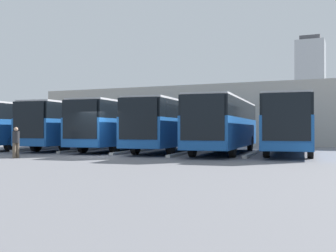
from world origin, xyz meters
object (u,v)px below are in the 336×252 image
(bus_3, at_px, (123,124))
(bus_5, at_px, (31,125))
(bus_0, at_px, (290,123))
(bus_4, at_px, (79,125))
(bus_2, at_px, (172,124))
(pedestrian, at_px, (16,141))
(bus_1, at_px, (225,123))

(bus_3, height_order, bus_5, same)
(bus_0, distance_m, bus_4, 15.29)
(bus_0, height_order, bus_2, same)
(bus_2, bearing_deg, bus_3, -7.64)
(bus_4, distance_m, bus_5, 3.92)
(bus_0, bearing_deg, bus_3, -5.03)
(bus_2, distance_m, bus_4, 7.65)
(bus_5, xyz_separation_m, pedestrian, (-6.56, 8.38, -0.99))
(bus_0, relative_size, pedestrian, 7.70)
(bus_3, height_order, bus_4, same)
(bus_2, xyz_separation_m, bus_3, (3.82, -0.11, 0.00))
(bus_5, distance_m, pedestrian, 10.69)
(bus_4, bearing_deg, bus_0, 174.52)
(bus_4, bearing_deg, pedestrian, 100.52)
(bus_2, bearing_deg, bus_0, 176.28)
(bus_1, xyz_separation_m, bus_5, (15.29, 0.11, 0.00))
(bus_0, relative_size, bus_1, 1.00)
(bus_3, bearing_deg, bus_4, -6.82)
(bus_0, height_order, pedestrian, bus_0)
(bus_3, xyz_separation_m, pedestrian, (1.08, 9.18, -0.99))
(bus_0, distance_m, bus_1, 3.92)
(bus_0, bearing_deg, bus_4, -5.48)
(bus_1, xyz_separation_m, bus_4, (11.47, -0.74, 0.00))
(pedestrian, bearing_deg, bus_5, 51.11)
(pedestrian, bearing_deg, bus_3, 6.33)
(bus_3, bearing_deg, bus_2, 172.36)
(bus_3, xyz_separation_m, bus_4, (3.82, -0.06, 0.00))
(bus_1, relative_size, bus_3, 1.00)
(bus_1, relative_size, bus_2, 1.00)
(bus_0, distance_m, bus_3, 11.47)
(bus_1, relative_size, bus_4, 1.00)
(bus_1, height_order, bus_3, same)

